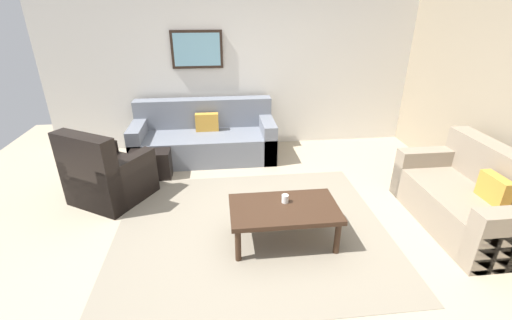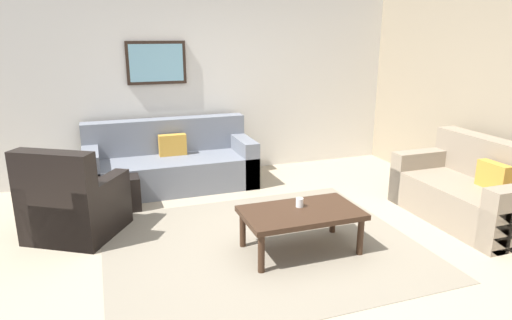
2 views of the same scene
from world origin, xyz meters
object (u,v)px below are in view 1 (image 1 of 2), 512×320
at_px(couch_loveseat, 473,200).
at_px(ottoman, 152,161).
at_px(couch_main, 205,138).
at_px(framed_artwork, 197,49).
at_px(cup, 285,199).
at_px(coffee_table, 284,211).
at_px(armchair_leather, 106,178).

distance_m(couch_loveseat, ottoman, 4.10).
distance_m(couch_main, ottoman, 0.94).
relative_size(ottoman, framed_artwork, 0.71).
height_order(couch_main, couch_loveseat, same).
distance_m(couch_loveseat, cup, 2.12).
bearing_deg(coffee_table, ottoman, 132.38).
height_order(couch_main, armchair_leather, armchair_leather).
relative_size(couch_main, armchair_leather, 1.98).
distance_m(ottoman, coffee_table, 2.38).
xyz_separation_m(armchair_leather, framed_artwork, (1.13, 1.68, 1.31)).
xyz_separation_m(couch_main, cup, (0.88, -2.23, 0.16)).
bearing_deg(framed_artwork, coffee_table, -71.76).
relative_size(couch_loveseat, framed_artwork, 2.00).
bearing_deg(ottoman, couch_main, 36.90).
xyz_separation_m(couch_main, couch_loveseat, (2.99, -2.25, 0.00)).
xyz_separation_m(couch_main, armchair_leather, (-1.18, -1.27, 0.01)).
relative_size(coffee_table, cup, 12.90).
bearing_deg(coffee_table, armchair_leather, 152.70).
bearing_deg(couch_loveseat, armchair_leather, 166.75).
relative_size(armchair_leather, cup, 12.91).
bearing_deg(couch_main, armchair_leather, -133.00).
relative_size(ottoman, cup, 6.57).
bearing_deg(framed_artwork, couch_loveseat, -41.27).
xyz_separation_m(couch_loveseat, cup, (-2.11, 0.02, 0.15)).
relative_size(couch_main, coffee_table, 1.98).
height_order(couch_loveseat, coffee_table, couch_loveseat).
xyz_separation_m(coffee_table, cup, (0.02, 0.09, 0.09)).
xyz_separation_m(couch_loveseat, armchair_leather, (-4.17, 0.98, 0.01)).
distance_m(couch_loveseat, coffee_table, 2.14).
height_order(ottoman, coffee_table, coffee_table).
distance_m(couch_main, couch_loveseat, 3.74).
distance_m(couch_loveseat, armchair_leather, 4.29).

